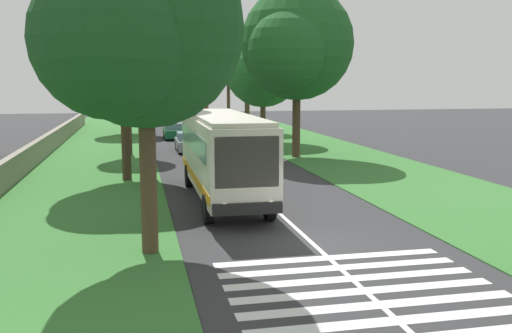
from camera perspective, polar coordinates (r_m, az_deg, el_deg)
The scene contains 21 objects.
ground at distance 18.12m, azimuth 5.95°, elevation -7.91°, with size 160.00×160.00×0.00m, color #333335.
grass_verge_left at distance 32.04m, azimuth -16.86°, elevation -0.98°, with size 120.00×8.00×0.04m, color #387533.
grass_verge_right at distance 34.71m, azimuth 11.21°, elevation -0.06°, with size 120.00×8.00×0.04m, color #387533.
centre_line at distance 32.38m, azimuth -2.25°, elevation -0.54°, with size 110.00×0.16×0.01m, color silver.
coach_bus at distance 24.37m, azimuth -3.40°, elevation 1.53°, with size 11.16×2.62×3.73m.
zebra_crossing at distance 14.57m, azimuth 10.90°, elevation -12.18°, with size 5.85×6.80×0.01m.
trailing_car_0 at distance 42.12m, azimuth -6.81°, elevation 2.43°, with size 4.30×1.78×1.43m.
trailing_car_1 at distance 51.67m, azimuth -8.29°, elevation 3.52°, with size 4.30×1.78×1.43m.
trailing_car_2 at distance 61.17m, azimuth -5.49°, elevation 4.34°, with size 4.30×1.78×1.43m.
trailing_minibus_0 at distance 69.51m, azimuth -5.98°, elevation 5.56°, with size 6.00×2.14×2.53m.
roadside_tree_left_0 at distance 40.56m, azimuth -13.20°, elevation 10.94°, with size 5.64×4.72×9.46m.
roadside_tree_left_1 at distance 78.84m, azimuth -12.50°, elevation 10.68°, with size 7.93×6.53×11.74m.
roadside_tree_left_2 at distance 16.74m, azimuth -11.90°, elevation 12.91°, with size 7.02×5.82×9.45m.
roadside_tree_left_3 at distance 30.07m, azimuth -13.73°, elevation 13.58°, with size 8.77×7.24×11.67m.
roadside_tree_left_4 at distance 56.82m, azimuth -13.25°, elevation 9.37°, with size 7.72×6.53×9.55m.
roadside_tree_right_0 at distance 38.31m, azimuth 3.87°, elevation 11.99°, with size 8.80×7.54×11.35m.
roadside_tree_right_2 at distance 59.30m, azimuth -1.05°, elevation 11.05°, with size 6.65×5.55×10.61m.
roadside_tree_right_3 at distance 68.75m, azimuth -2.94°, elevation 10.66°, with size 6.64×5.73×10.63m.
roadside_tree_right_4 at distance 47.75m, azimuth 0.50°, elevation 9.72°, with size 7.67×6.59×9.51m.
utility_pole at distance 34.05m, azimuth -11.33°, elevation 7.17°, with size 0.24×1.40×8.42m.
roadside_wall at distance 37.29m, azimuth -21.49°, elevation 1.18°, with size 70.00×0.40×1.36m, color gray.
Camera 1 is at (-16.51, 5.42, 5.12)m, focal length 39.75 mm.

